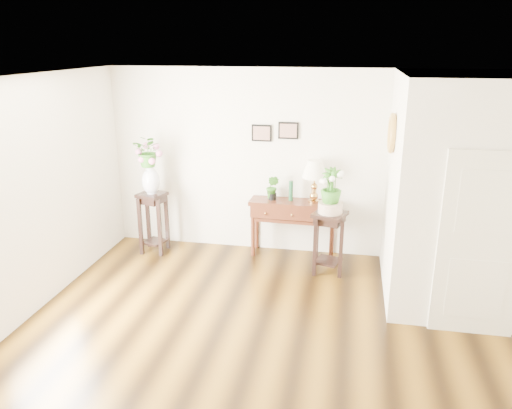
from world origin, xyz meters
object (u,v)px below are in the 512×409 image
(console_table, at_px, (293,228))
(plant_stand_a, at_px, (154,223))
(table_lamp, at_px, (314,179))
(plant_stand_b, at_px, (329,242))

(console_table, height_order, plant_stand_a, plant_stand_a)
(console_table, height_order, table_lamp, table_lamp)
(console_table, distance_m, plant_stand_b, 0.75)
(console_table, xyz_separation_m, plant_stand_b, (0.57, -0.49, 0.01))
(plant_stand_a, distance_m, plant_stand_b, 2.72)
(plant_stand_a, bearing_deg, console_table, 7.29)
(console_table, distance_m, plant_stand_a, 2.16)
(table_lamp, bearing_deg, console_table, 180.00)
(console_table, relative_size, plant_stand_b, 1.48)
(table_lamp, distance_m, plant_stand_a, 2.57)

